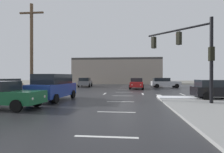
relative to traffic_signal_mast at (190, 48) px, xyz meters
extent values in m
plane|color=slate|center=(-4.93, 5.93, -3.91)|extent=(120.00, 120.00, 0.00)
cube|color=#232326|center=(-4.93, 5.93, -3.90)|extent=(44.00, 44.00, 0.02)
cube|color=white|center=(0.07, 1.93, -3.74)|extent=(4.00, 1.60, 0.06)
cube|color=silver|center=(-4.93, -8.07, -3.89)|extent=(2.00, 0.15, 0.01)
cube|color=silver|center=(-4.93, -4.07, -3.89)|extent=(2.00, 0.15, 0.01)
cube|color=silver|center=(-4.93, -0.07, -3.89)|extent=(2.00, 0.15, 0.01)
cube|color=silver|center=(-4.93, 3.93, -3.89)|extent=(2.00, 0.15, 0.01)
cube|color=silver|center=(-4.93, 7.93, -3.89)|extent=(2.00, 0.15, 0.01)
cube|color=silver|center=(-4.93, 11.93, -3.89)|extent=(2.00, 0.15, 0.01)
cube|color=silver|center=(-4.93, 15.93, -3.89)|extent=(2.00, 0.15, 0.01)
cube|color=silver|center=(-4.93, 19.93, -3.89)|extent=(2.00, 0.15, 0.01)
cube|color=silver|center=(-4.93, 23.93, -3.89)|extent=(2.00, 0.15, 0.01)
cube|color=silver|center=(-14.93, 5.93, -3.89)|extent=(0.15, 2.00, 0.01)
cube|color=silver|center=(-10.93, 5.93, -3.89)|extent=(0.15, 2.00, 0.01)
cube|color=silver|center=(-6.93, 5.93, -3.89)|extent=(0.15, 2.00, 0.01)
cube|color=silver|center=(-2.93, 5.93, -3.89)|extent=(0.15, 2.00, 0.01)
cube|color=silver|center=(1.07, 5.93, -3.89)|extent=(0.15, 2.00, 0.01)
cube|color=silver|center=(5.07, 5.93, -3.89)|extent=(0.15, 2.00, 0.01)
cube|color=silver|center=(-1.43, 1.93, -3.89)|extent=(0.45, 7.00, 0.01)
cylinder|color=black|center=(1.04, -1.04, -0.97)|extent=(0.22, 0.22, 5.60)
cylinder|color=black|center=(-0.79, 0.78, 1.43)|extent=(3.76, 3.74, 0.14)
cube|color=black|center=(-0.60, 0.60, 0.80)|extent=(0.45, 0.45, 0.95)
sphere|color=red|center=(-0.72, 0.71, 1.09)|extent=(0.20, 0.20, 0.20)
cube|color=black|center=(-2.25, 2.24, 0.80)|extent=(0.45, 0.45, 0.95)
sphere|color=red|center=(-2.36, 2.35, 1.09)|extent=(0.20, 0.20, 0.20)
cube|color=black|center=(1.04, -1.04, -0.57)|extent=(0.28, 0.36, 0.90)
cube|color=gray|center=(-7.65, 33.96, -1.03)|extent=(21.48, 8.00, 5.77)
cube|color=#3F3D3A|center=(-7.65, 33.96, 2.11)|extent=(21.48, 8.00, 0.50)
cube|color=black|center=(3.01, 1.64, -3.21)|extent=(4.54, 1.90, 0.70)
cube|color=black|center=(2.34, 1.63, -2.59)|extent=(2.51, 1.71, 0.55)
cylinder|color=black|center=(1.46, 2.51, -3.56)|extent=(0.66, 0.23, 0.66)
cylinder|color=black|center=(1.50, 0.71, -3.56)|extent=(0.66, 0.23, 0.66)
cube|color=navy|center=(-10.14, 0.16, -3.09)|extent=(2.22, 4.90, 0.95)
cube|color=black|center=(-10.14, 0.16, -2.24)|extent=(1.98, 3.46, 0.75)
cylinder|color=black|center=(-11.02, 1.85, -3.56)|extent=(0.26, 0.67, 0.66)
cylinder|color=black|center=(-9.07, 1.74, -3.56)|extent=(0.26, 0.67, 0.66)
cylinder|color=black|center=(-11.21, -1.41, -3.56)|extent=(0.26, 0.67, 0.66)
cylinder|color=black|center=(-9.26, -1.52, -3.56)|extent=(0.26, 0.67, 0.66)
sphere|color=white|center=(-10.63, 2.54, -3.09)|extent=(0.18, 0.18, 0.18)
sphere|color=white|center=(-9.38, 2.47, -3.09)|extent=(0.18, 0.18, 0.18)
cube|color=tan|center=(-18.07, 5.30, -3.21)|extent=(2.19, 4.64, 0.70)
cube|color=black|center=(-18.01, 5.97, -2.59)|extent=(1.87, 2.61, 0.55)
cylinder|color=black|center=(-17.04, 6.74, -3.56)|extent=(0.28, 0.68, 0.66)
cylinder|color=black|center=(-18.83, 6.90, -3.56)|extent=(0.28, 0.68, 0.66)
cube|color=#B7BABF|center=(1.41, 17.09, -3.21)|extent=(4.57, 1.99, 0.70)
cube|color=black|center=(0.74, 17.07, -2.59)|extent=(2.54, 1.76, 0.55)
cylinder|color=black|center=(2.90, 18.06, -3.56)|extent=(0.67, 0.25, 0.66)
cylinder|color=black|center=(2.98, 16.26, -3.56)|extent=(0.67, 0.25, 0.66)
cylinder|color=black|center=(-0.16, 17.93, -3.56)|extent=(0.67, 0.25, 0.66)
cylinder|color=black|center=(-0.08, 16.13, -3.56)|extent=(0.67, 0.25, 0.66)
sphere|color=white|center=(3.58, 17.77, -3.21)|extent=(0.18, 0.18, 0.18)
sphere|color=white|center=(3.63, 16.62, -3.21)|extent=(0.18, 0.18, 0.18)
cube|color=slate|center=(-12.08, 18.31, -3.21)|extent=(2.17, 4.64, 0.70)
cube|color=black|center=(-12.02, 17.63, -2.59)|extent=(1.86, 2.61, 0.55)
cylinder|color=black|center=(-13.10, 19.76, -3.56)|extent=(0.27, 0.68, 0.66)
cylinder|color=black|center=(-11.31, 19.91, -3.56)|extent=(0.27, 0.68, 0.66)
cylinder|color=black|center=(-12.85, 16.71, -3.56)|extent=(0.27, 0.68, 0.66)
cylinder|color=black|center=(-11.05, 16.86, -3.56)|extent=(0.27, 0.68, 0.66)
sphere|color=white|center=(-12.84, 20.45, -3.21)|extent=(0.18, 0.18, 0.18)
sphere|color=white|center=(-11.69, 20.55, -3.21)|extent=(0.18, 0.18, 0.18)
cube|color=#B21919|center=(-3.33, 13.81, -3.21)|extent=(2.01, 4.58, 0.70)
cube|color=black|center=(-3.30, 14.49, -2.59)|extent=(1.77, 2.55, 0.55)
cylinder|color=black|center=(-2.51, 12.24, -3.56)|extent=(0.25, 0.67, 0.66)
cylinder|color=black|center=(-4.30, 12.33, -3.56)|extent=(0.25, 0.67, 0.66)
cylinder|color=black|center=(-2.36, 15.30, -3.56)|extent=(0.25, 0.67, 0.66)
cylinder|color=black|center=(-4.16, 15.39, -3.56)|extent=(0.25, 0.67, 0.66)
sphere|color=white|center=(-2.86, 11.59, -3.21)|extent=(0.18, 0.18, 0.18)
sphere|color=white|center=(-4.01, 11.64, -3.21)|extent=(0.18, 0.18, 0.18)
cube|color=#195933|center=(-11.51, -3.60, -3.21)|extent=(4.66, 2.23, 0.70)
cylinder|color=black|center=(-9.90, -2.86, -3.56)|extent=(0.68, 0.28, 0.66)
cylinder|color=black|center=(-10.07, -4.65, -3.56)|extent=(0.68, 0.28, 0.66)
sphere|color=white|center=(-9.26, -3.25, -3.21)|extent=(0.18, 0.18, 0.18)
sphere|color=white|center=(-9.37, -4.39, -3.21)|extent=(0.18, 0.18, 0.18)
cylinder|color=brown|center=(-12.99, 2.12, 0.26)|extent=(0.28, 0.28, 8.34)
cube|color=brown|center=(-12.99, 2.12, 3.63)|extent=(2.20, 0.14, 0.14)
camera|label=1|loc=(-4.17, -13.81, -2.00)|focal=30.10mm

